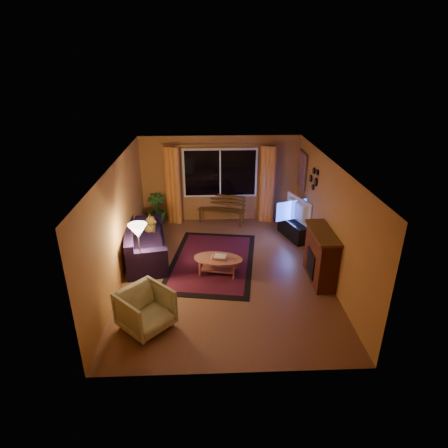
{
  "coord_description": "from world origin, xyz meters",
  "views": [
    {
      "loc": [
        -0.32,
        -7.33,
        4.46
      ],
      "look_at": [
        0.0,
        0.3,
        1.05
      ],
      "focal_mm": 30.0,
      "sensor_mm": 36.0,
      "label": 1
    }
  ],
  "objects_px": {
    "armchair": "(145,308)",
    "tv_console": "(294,229)",
    "sofa": "(146,242)",
    "bench": "(222,216)",
    "coffee_table": "(218,266)",
    "floor_lamp": "(140,253)"
  },
  "relations": [
    {
      "from": "sofa",
      "to": "armchair",
      "type": "distance_m",
      "value": 2.62
    },
    {
      "from": "sofa",
      "to": "armchair",
      "type": "height_order",
      "value": "sofa"
    },
    {
      "from": "bench",
      "to": "tv_console",
      "type": "relative_size",
      "value": 1.21
    },
    {
      "from": "sofa",
      "to": "floor_lamp",
      "type": "bearing_deg",
      "value": -97.24
    },
    {
      "from": "armchair",
      "to": "floor_lamp",
      "type": "distance_m",
      "value": 1.64
    },
    {
      "from": "armchair",
      "to": "tv_console",
      "type": "distance_m",
      "value": 4.93
    },
    {
      "from": "sofa",
      "to": "tv_console",
      "type": "xyz_separation_m",
      "value": [
        3.79,
        0.96,
        -0.19
      ]
    },
    {
      "from": "bench",
      "to": "armchair",
      "type": "height_order",
      "value": "armchair"
    },
    {
      "from": "armchair",
      "to": "coffee_table",
      "type": "xyz_separation_m",
      "value": [
        1.33,
        1.78,
        -0.22
      ]
    },
    {
      "from": "tv_console",
      "to": "sofa",
      "type": "bearing_deg",
      "value": 175.88
    },
    {
      "from": "armchair",
      "to": "tv_console",
      "type": "height_order",
      "value": "armchair"
    },
    {
      "from": "bench",
      "to": "sofa",
      "type": "relative_size",
      "value": 0.64
    },
    {
      "from": "floor_lamp",
      "to": "tv_console",
      "type": "bearing_deg",
      "value": 27.72
    },
    {
      "from": "armchair",
      "to": "tv_console",
      "type": "xyz_separation_m",
      "value": [
        3.41,
        3.56,
        -0.19
      ]
    },
    {
      "from": "floor_lamp",
      "to": "tv_console",
      "type": "height_order",
      "value": "floor_lamp"
    },
    {
      "from": "floor_lamp",
      "to": "tv_console",
      "type": "relative_size",
      "value": 1.17
    },
    {
      "from": "floor_lamp",
      "to": "coffee_table",
      "type": "bearing_deg",
      "value": 6.41
    },
    {
      "from": "coffee_table",
      "to": "floor_lamp",
      "type": "bearing_deg",
      "value": -173.59
    },
    {
      "from": "armchair",
      "to": "coffee_table",
      "type": "relative_size",
      "value": 0.76
    },
    {
      "from": "coffee_table",
      "to": "tv_console",
      "type": "bearing_deg",
      "value": 40.57
    },
    {
      "from": "tv_console",
      "to": "armchair",
      "type": "bearing_deg",
      "value": -152.19
    },
    {
      "from": "bench",
      "to": "tv_console",
      "type": "height_order",
      "value": "tv_console"
    }
  ]
}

